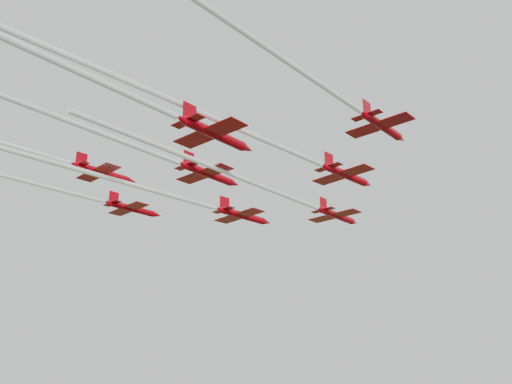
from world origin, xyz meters
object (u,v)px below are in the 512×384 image
Objects in this scene: jet_row2_left at (199,203)px; jet_row4_right at (124,93)px; jet_row4_left at (29,151)px; jet_row3_mid at (133,145)px; jet_lead at (287,196)px; jet_row2_right at (279,146)px; jet_row3_left at (65,191)px; jet_row3_right at (330,91)px.

jet_row4_right is (19.53, -30.89, -1.08)m from jet_row2_left.
jet_row4_left is (-4.90, -26.32, 1.14)m from jet_row2_left.
jet_row3_mid reaches higher than jet_row4_right.
jet_lead is 1.03× the size of jet_row3_mid.
jet_row4_left is at bearing -138.17° from jet_row2_right.
jet_row2_left is 26.80m from jet_row4_left.
jet_row3_left is 48.56m from jet_row3_right.
jet_row4_left is (-38.59, -9.99, 0.45)m from jet_row3_right.
jet_row3_left is 0.97× the size of jet_row4_right.
jet_row4_left is at bearing 172.71° from jet_row4_right.
jet_row2_left is at bearing 50.62° from jet_row3_left.
jet_row2_left is 0.88× the size of jet_row4_right.
jet_lead is 1.05× the size of jet_row4_right.
jet_row2_left is at bearing -151.46° from jet_lead.
jet_row4_right is (34.35, -16.72, -2.32)m from jet_row3_left.
jet_row3_left reaches higher than jet_row2_left.
jet_row2_right is 31.90m from jet_row4_left.
jet_row3_mid reaches higher than jet_row3_right.
jet_row4_right is (6.80, -36.75, -1.14)m from jet_lead.
jet_row3_mid is (8.01, -20.09, 0.48)m from jet_row2_left.
jet_row2_left is at bearing 115.28° from jet_row3_mid.
jet_row2_left is 0.81× the size of jet_row2_right.
jet_row3_left is at bearing -179.66° from jet_row3_right.
jet_row2_left is 36.56m from jet_row4_right.
jet_row4_right is (24.44, -4.57, -2.22)m from jet_row4_left.
jet_lead is 14.02m from jet_row2_left.
jet_row3_mid is (22.82, -5.91, -0.76)m from jet_row3_left.
jet_row3_right is at bearing 4.35° from jet_row3_left.
jet_row3_left is at bearing 169.02° from jet_row3_mid.
jet_row2_right is 14.89m from jet_row3_right.
jet_row3_left is 1.10× the size of jet_row4_left.
jet_row3_mid is at bearing -60.19° from jet_row2_left.
jet_row4_left is (-12.91, -6.24, 0.66)m from jet_row3_mid.
jet_row4_left is at bearing -92.47° from jet_row2_left.
jet_row2_left is 22.79m from jet_row2_right.
jet_row3_left is at bearing 135.55° from jet_row4_left.
jet_row2_left is 0.90× the size of jet_row3_left.
jet_row2_left reaches higher than jet_row4_right.
jet_row4_left is 0.88× the size of jet_row4_right.
jet_row4_right is (11.53, -10.80, -1.56)m from jet_row3_mid.
jet_row3_mid is at bearing 32.14° from jet_row4_left.
jet_row2_right is (8.55, -13.97, 0.92)m from jet_lead.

